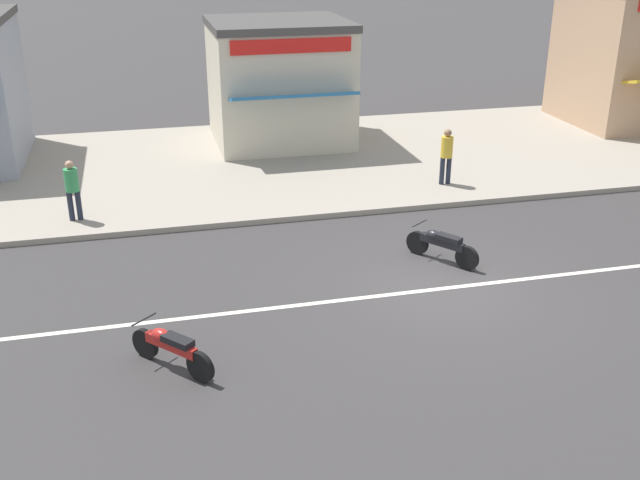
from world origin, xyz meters
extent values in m
plane|color=#383535|center=(0.00, 0.00, 0.00)|extent=(160.00, 160.00, 0.00)
cube|color=silver|center=(0.00, 0.00, 0.00)|extent=(50.40, 0.14, 0.01)
cube|color=#9E9384|center=(0.00, 9.53, 0.07)|extent=(68.00, 10.00, 0.15)
cylinder|color=black|center=(0.09, 1.84, 0.28)|extent=(0.41, 0.51, 0.56)
cylinder|color=black|center=(0.86, 0.77, 0.28)|extent=(0.41, 0.51, 0.56)
cube|color=black|center=(0.48, 1.30, 0.48)|extent=(0.77, 0.99, 0.18)
cube|color=black|center=(0.57, 1.17, 0.62)|extent=(0.54, 0.62, 0.12)
ellipsoid|color=black|center=(0.34, 1.49, 0.60)|extent=(0.43, 0.46, 0.22)
cylinder|color=#232326|center=(0.11, 1.81, 0.78)|extent=(0.47, 0.35, 0.03)
cylinder|color=black|center=(-6.20, -1.27, 0.28)|extent=(0.45, 0.49, 0.56)
cylinder|color=black|center=(-5.33, -2.27, 0.28)|extent=(0.45, 0.49, 0.56)
cube|color=red|center=(-5.77, -1.77, 0.48)|extent=(0.85, 0.94, 0.18)
cube|color=black|center=(-5.66, -1.89, 0.62)|extent=(0.57, 0.61, 0.12)
ellipsoid|color=red|center=(-5.92, -1.60, 0.60)|extent=(0.44, 0.46, 0.22)
cylinder|color=#232326|center=(-6.18, -1.30, 0.78)|extent=(0.44, 0.39, 0.03)
cylinder|color=#232838|center=(-7.83, 5.62, 0.54)|extent=(0.14, 0.14, 0.78)
cylinder|color=#232838|center=(-7.63, 5.62, 0.54)|extent=(0.14, 0.14, 0.78)
cylinder|color=#389956|center=(-7.73, 5.62, 1.22)|extent=(0.34, 0.34, 0.58)
sphere|color=tan|center=(-7.73, 5.62, 1.62)|extent=(0.21, 0.21, 0.21)
cylinder|color=#232838|center=(2.42, 6.05, 0.55)|extent=(0.14, 0.14, 0.80)
cylinder|color=#232838|center=(2.62, 6.05, 0.55)|extent=(0.14, 0.14, 0.80)
cylinder|color=gold|center=(2.52, 6.05, 1.26)|extent=(0.34, 0.34, 0.60)
sphere|color=#997051|center=(2.52, 6.05, 1.67)|extent=(0.22, 0.22, 0.22)
cube|color=beige|center=(-1.20, 11.87, 2.06)|extent=(4.45, 4.22, 3.83)
cube|color=#474442|center=(-1.20, 11.87, 4.10)|extent=(4.53, 4.31, 0.24)
cube|color=#286BA3|center=(-1.20, 9.41, 2.20)|extent=(4.00, 0.90, 0.28)
cube|color=red|center=(-1.20, 9.74, 3.68)|extent=(3.78, 0.08, 0.44)
camera|label=1|loc=(-5.94, -13.15, 7.15)|focal=42.00mm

